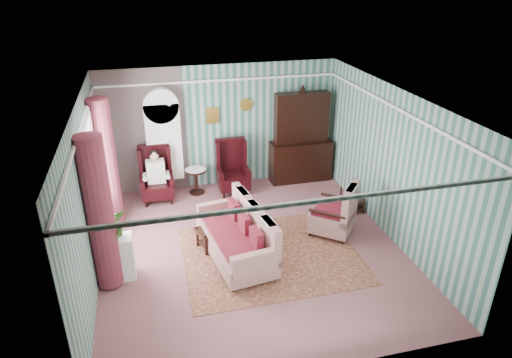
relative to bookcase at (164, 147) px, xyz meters
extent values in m
plane|color=#8D5257|center=(1.35, -2.84, -1.12)|extent=(6.00, 6.00, 0.00)
cube|color=#3B6B61|center=(1.35, 0.16, 0.33)|extent=(5.50, 0.02, 2.90)
cube|color=#3B6B61|center=(1.35, -5.84, 0.33)|extent=(5.50, 0.02, 2.90)
cube|color=#3B6B61|center=(-1.40, -2.84, 0.33)|extent=(0.02, 6.00, 2.90)
cube|color=#3B6B61|center=(4.10, -2.84, 0.33)|extent=(0.02, 6.00, 2.90)
cube|color=silver|center=(1.35, -2.84, 1.78)|extent=(5.50, 6.00, 0.02)
cube|color=#8D4760|center=(-0.45, 0.15, 0.33)|extent=(1.90, 0.01, 2.90)
cube|color=white|center=(1.35, -2.84, 1.43)|extent=(5.50, 6.00, 0.05)
cube|color=white|center=(-1.37, -2.24, 0.43)|extent=(0.04, 1.50, 1.90)
cylinder|color=maroon|center=(-1.20, -3.29, 0.23)|extent=(0.44, 0.44, 2.60)
cylinder|color=maroon|center=(-1.20, -1.19, 0.23)|extent=(0.44, 0.44, 2.60)
cube|color=gold|center=(1.15, 0.13, 0.63)|extent=(0.30, 0.03, 0.38)
cube|color=white|center=(0.00, 0.00, 0.00)|extent=(0.80, 0.28, 2.24)
cube|color=black|center=(3.25, -0.12, 0.06)|extent=(1.50, 0.56, 2.36)
cube|color=black|center=(-0.25, -0.39, -0.50)|extent=(0.76, 0.80, 1.25)
cube|color=black|center=(1.50, -0.39, -0.50)|extent=(0.76, 0.80, 1.25)
cylinder|color=black|center=(0.65, -0.24, -0.82)|extent=(0.50, 0.50, 0.60)
cube|color=black|center=(3.82, -1.94, -0.85)|extent=(0.45, 0.38, 0.54)
cube|color=white|center=(-1.05, -3.14, -0.72)|extent=(0.55, 0.35, 0.80)
cube|color=#4E1A20|center=(1.65, -3.14, -1.11)|extent=(3.20, 2.60, 0.01)
cube|color=#B7AE8D|center=(1.01, -3.03, -0.67)|extent=(1.29, 2.18, 0.91)
cube|color=#BAAA90|center=(3.05, -2.64, -0.64)|extent=(1.16, 1.18, 0.96)
cube|color=black|center=(0.85, -2.54, -0.92)|extent=(1.08, 0.75, 0.40)
imported|color=#184A17|center=(-1.05, -3.28, -0.12)|extent=(0.42, 0.39, 0.41)
imported|color=#24551A|center=(-0.96, -3.06, -0.08)|extent=(0.32, 0.29, 0.48)
imported|color=#20591C|center=(-1.06, -3.03, -0.12)|extent=(0.23, 0.23, 0.41)
camera|label=1|loc=(-0.33, -9.92, 3.77)|focal=32.00mm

